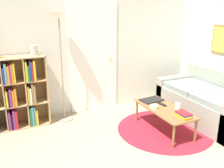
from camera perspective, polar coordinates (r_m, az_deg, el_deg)
The scene contains 12 objects.
wall_back at distance 4.59m, azimuth -4.66°, elevation 9.59°, with size 7.16×0.11×2.60m.
rug at distance 4.17m, azimuth 11.93°, elevation -10.04°, with size 1.52×1.52×0.01m.
bookshelf at distance 4.26m, azimuth -21.74°, elevation -2.18°, with size 1.01×0.34×1.16m.
floor_lamp at distance 4.14m, azimuth -11.84°, elevation 10.73°, with size 0.30×0.30×1.82m.
couch at distance 4.69m, azimuth 21.27°, elevation -3.97°, with size 0.91×1.71×0.81m.
coffee_table at distance 3.99m, azimuth 11.85°, elevation -5.95°, with size 0.47×1.07×0.38m.
laptop at distance 4.25m, azimuth 9.06°, elevation -3.62°, with size 0.38×0.28×0.02m.
bowl at distance 3.93m, azimuth 9.59°, elevation -5.14°, with size 0.13×0.13×0.05m.
book_stack_on_table at distance 3.71m, azimuth 16.00°, elevation -6.79°, with size 0.15×0.23×0.08m.
cup at distance 3.97m, azimuth 14.77°, elevation -4.94°, with size 0.08×0.08×0.09m.
remote at distance 4.10m, azimuth 11.37°, elevation -4.55°, with size 0.06×0.18×0.02m.
vase_on_shelf at distance 4.14m, azimuth -17.43°, elevation 7.39°, with size 0.12×0.12×0.16m.
Camera 1 is at (-1.60, -1.56, 1.88)m, focal length 40.00 mm.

